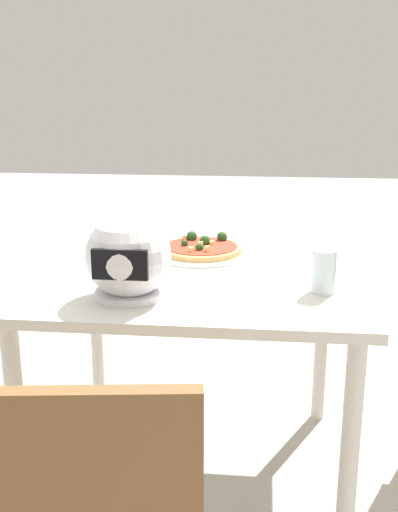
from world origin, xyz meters
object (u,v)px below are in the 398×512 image
at_px(dining_table, 196,296).
at_px(pizza, 202,248).
at_px(motorcycle_helmet, 128,258).
at_px(drinking_glass, 323,271).

distance_m(dining_table, pizza, 0.21).
relative_size(motorcycle_helmet, drinking_glass, 1.89).
bearing_deg(motorcycle_helmet, dining_table, -119.17).
distance_m(dining_table, drinking_glass, 0.45).
distance_m(pizza, drinking_glass, 0.52).
bearing_deg(pizza, dining_table, 88.77).
xyz_separation_m(dining_table, motorcycle_helmet, (0.15, 0.28, 0.20)).
xyz_separation_m(dining_table, drinking_glass, (-0.38, 0.18, 0.15)).
distance_m(pizza, motorcycle_helmet, 0.49).
height_order(dining_table, pizza, pizza).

